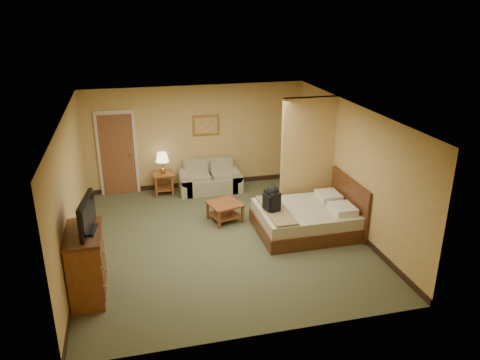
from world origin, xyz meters
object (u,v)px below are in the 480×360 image
object	(u,v)px
dresser	(86,264)
loveseat	(210,181)
bed	(308,218)
coffee_table	(225,208)

from	to	relation	value
dresser	loveseat	bearing A→B (deg)	55.68
loveseat	bed	bearing A→B (deg)	-59.38
loveseat	bed	size ratio (longest dim) A/B	0.78
loveseat	coffee_table	world-z (taller)	loveseat
coffee_table	loveseat	bearing A→B (deg)	89.97
coffee_table	bed	world-z (taller)	bed
loveseat	coffee_table	xyz separation A→B (m)	(-0.00, -1.78, 0.05)
coffee_table	dresser	bearing A→B (deg)	-140.99
coffee_table	bed	distance (m)	1.81
bed	loveseat	bearing A→B (deg)	120.62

